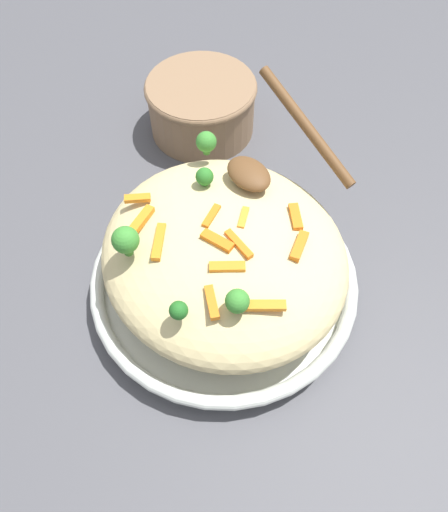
# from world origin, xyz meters

# --- Properties ---
(ground_plane) EXTENTS (2.40, 2.40, 0.00)m
(ground_plane) POSITION_xyz_m (0.00, 0.00, 0.00)
(ground_plane) COLOR #4C4C51
(serving_bowl) EXTENTS (0.31, 0.31, 0.04)m
(serving_bowl) POSITION_xyz_m (0.00, 0.00, 0.02)
(serving_bowl) COLOR silver
(serving_bowl) RESTS_ON ground_plane
(pasta_mound) EXTENTS (0.28, 0.26, 0.09)m
(pasta_mound) POSITION_xyz_m (0.00, 0.00, 0.08)
(pasta_mound) COLOR #DBC689
(pasta_mound) RESTS_ON serving_bowl
(carrot_piece_0) EXTENTS (0.04, 0.02, 0.01)m
(carrot_piece_0) POSITION_xyz_m (0.01, -0.01, 0.12)
(carrot_piece_0) COLOR orange
(carrot_piece_0) RESTS_ON pasta_mound
(carrot_piece_1) EXTENTS (0.04, 0.01, 0.01)m
(carrot_piece_1) POSITION_xyz_m (0.02, 0.00, 0.12)
(carrot_piece_1) COLOR orange
(carrot_piece_1) RESTS_ON pasta_mound
(carrot_piece_2) EXTENTS (0.02, 0.03, 0.01)m
(carrot_piece_2) POSITION_xyz_m (-0.09, -0.05, 0.11)
(carrot_piece_2) COLOR orange
(carrot_piece_2) RESTS_ON pasta_mound
(carrot_piece_3) EXTENTS (0.02, 0.03, 0.01)m
(carrot_piece_3) POSITION_xyz_m (-0.02, -0.00, 0.12)
(carrot_piece_3) COLOR orange
(carrot_piece_3) RESTS_ON pasta_mound
(carrot_piece_4) EXTENTS (0.03, 0.04, 0.01)m
(carrot_piece_4) POSITION_xyz_m (0.09, -0.02, 0.11)
(carrot_piece_4) COLOR orange
(carrot_piece_4) RESTS_ON pasta_mound
(carrot_piece_5) EXTENTS (0.03, 0.03, 0.01)m
(carrot_piece_5) POSITION_xyz_m (0.03, 0.07, 0.11)
(carrot_piece_5) COLOR orange
(carrot_piece_5) RESTS_ON pasta_mound
(carrot_piece_6) EXTENTS (0.03, 0.04, 0.01)m
(carrot_piece_6) POSITION_xyz_m (-0.06, -0.06, 0.12)
(carrot_piece_6) COLOR orange
(carrot_piece_6) RESTS_ON pasta_mound
(carrot_piece_7) EXTENTS (0.03, 0.02, 0.01)m
(carrot_piece_7) POSITION_xyz_m (0.06, -0.06, 0.11)
(carrot_piece_7) COLOR orange
(carrot_piece_7) RESTS_ON pasta_mound
(carrot_piece_8) EXTENTS (0.02, 0.03, 0.01)m
(carrot_piece_8) POSITION_xyz_m (0.00, 0.03, 0.12)
(carrot_piece_8) COLOR orange
(carrot_piece_8) RESTS_ON pasta_mound
(carrot_piece_9) EXTENTS (0.04, 0.04, 0.01)m
(carrot_piece_9) POSITION_xyz_m (-0.03, -0.06, 0.12)
(carrot_piece_9) COLOR orange
(carrot_piece_9) RESTS_ON pasta_mound
(carrot_piece_10) EXTENTS (0.03, 0.03, 0.01)m
(carrot_piece_10) POSITION_xyz_m (0.04, -0.02, 0.12)
(carrot_piece_10) COLOR orange
(carrot_piece_10) RESTS_ON pasta_mound
(carrot_piece_11) EXTENTS (0.03, 0.04, 0.01)m
(carrot_piece_11) POSITION_xyz_m (0.06, 0.05, 0.12)
(carrot_piece_11) COLOR orange
(carrot_piece_11) RESTS_ON pasta_mound
(broccoli_floret_0) EXTENTS (0.02, 0.02, 0.03)m
(broccoli_floret_0) POSITION_xyz_m (0.08, -0.04, 0.13)
(broccoli_floret_0) COLOR #377928
(broccoli_floret_0) RESTS_ON pasta_mound
(broccoli_floret_1) EXTENTS (0.02, 0.02, 0.02)m
(broccoli_floret_1) POSITION_xyz_m (-0.07, 0.02, 0.13)
(broccoli_floret_1) COLOR #296820
(broccoli_floret_1) RESTS_ON pasta_mound
(broccoli_floret_2) EXTENTS (0.03, 0.03, 0.04)m
(broccoli_floret_2) POSITION_xyz_m (-0.04, -0.09, 0.13)
(broccoli_floret_2) COLOR #377928
(broccoli_floret_2) RESTS_ON pasta_mound
(broccoli_floret_3) EXTENTS (0.02, 0.02, 0.02)m
(broccoli_floret_3) POSITION_xyz_m (0.05, -0.09, 0.12)
(broccoli_floret_3) COLOR #205B1C
(broccoli_floret_3) RESTS_ON pasta_mound
(broccoli_floret_4) EXTENTS (0.02, 0.02, 0.03)m
(broccoli_floret_4) POSITION_xyz_m (-0.11, 0.06, 0.13)
(broccoli_floret_4) COLOR #377928
(broccoli_floret_4) RESTS_ON pasta_mound
(serving_spoon) EXTENTS (0.16, 0.11, 0.07)m
(serving_spoon) POSITION_xyz_m (-0.04, 0.09, 0.14)
(serving_spoon) COLOR brown
(serving_spoon) RESTS_ON pasta_mound
(companion_bowl) EXTENTS (0.16, 0.16, 0.08)m
(companion_bowl) POSITION_xyz_m (-0.25, 0.15, 0.05)
(companion_bowl) COLOR #8C6B4C
(companion_bowl) RESTS_ON ground_plane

